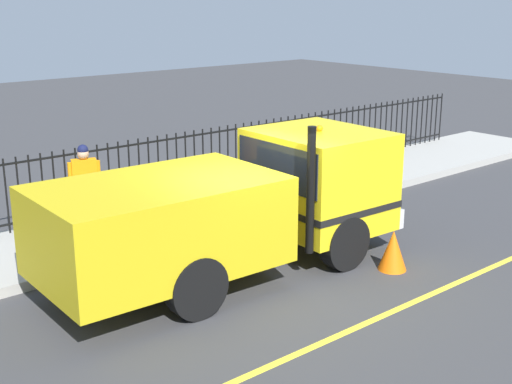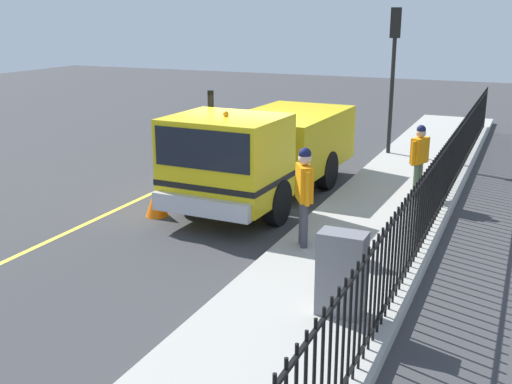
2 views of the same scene
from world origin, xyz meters
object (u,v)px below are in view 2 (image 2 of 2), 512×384
(work_truck, at_px, (261,148))
(traffic_light_near, at_px, (394,52))
(pedestrian_distant, at_px, (420,153))
(worker_standing, at_px, (304,187))
(traffic_cone, at_px, (156,200))
(utility_cabinet, at_px, (342,274))

(work_truck, xyz_separation_m, traffic_light_near, (1.76, 5.66, 1.90))
(work_truck, bearing_deg, pedestrian_distant, -157.24)
(worker_standing, xyz_separation_m, traffic_cone, (-3.68, 0.86, -0.94))
(pedestrian_distant, height_order, traffic_light_near, traffic_light_near)
(work_truck, relative_size, worker_standing, 3.54)
(work_truck, distance_m, worker_standing, 3.47)
(utility_cabinet, distance_m, traffic_cone, 5.99)
(traffic_cone, bearing_deg, worker_standing, -13.17)
(work_truck, distance_m, utility_cabinet, 6.18)
(work_truck, distance_m, pedestrian_distant, 3.61)
(work_truck, xyz_separation_m, pedestrian_distant, (3.38, 1.27, -0.07))
(work_truck, bearing_deg, utility_cabinet, 126.01)
(traffic_light_near, bearing_deg, utility_cabinet, 90.08)
(worker_standing, xyz_separation_m, pedestrian_distant, (1.33, 4.07, -0.10))
(utility_cabinet, bearing_deg, traffic_cone, 147.91)
(worker_standing, bearing_deg, utility_cabinet, -179.97)
(pedestrian_distant, bearing_deg, utility_cabinet, 22.02)
(pedestrian_distant, bearing_deg, work_truck, -47.83)
(traffic_light_near, distance_m, traffic_cone, 8.78)
(pedestrian_distant, distance_m, traffic_light_near, 5.08)
(traffic_light_near, bearing_deg, pedestrian_distant, 101.50)
(work_truck, height_order, pedestrian_distant, work_truck)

